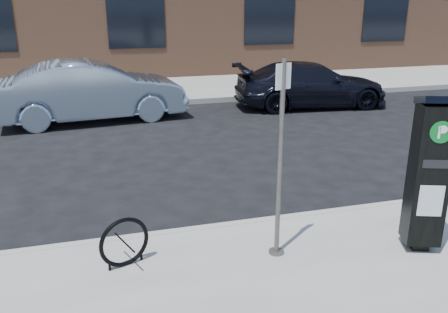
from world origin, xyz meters
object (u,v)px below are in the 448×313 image
object	(u,v)px
parking_kiosk	(429,172)
car_dark	(311,85)
bike_rack	(124,243)
sign_pole	(280,163)
car_silver	(92,91)

from	to	relation	value
parking_kiosk	car_dark	world-z (taller)	parking_kiosk
bike_rack	car_dark	xyz separation A→B (m)	(5.83, 7.48, 0.19)
parking_kiosk	sign_pole	distance (m)	1.75
sign_pole	bike_rack	bearing A→B (deg)	153.36
car_silver	car_dark	xyz separation A→B (m)	(6.04, 0.00, -0.13)
sign_pole	car_dark	xyz separation A→B (m)	(4.09, 7.68, -0.65)
parking_kiosk	car_silver	bearing A→B (deg)	133.82
car_silver	bike_rack	bearing A→B (deg)	175.80
bike_rack	car_silver	size ratio (longest dim) A/B	0.13
parking_kiosk	car_dark	bearing A→B (deg)	92.80
parking_kiosk	bike_rack	distance (m)	3.56
parking_kiosk	sign_pole	xyz separation A→B (m)	(-1.70, 0.34, 0.16)
bike_rack	car_dark	size ratio (longest dim) A/B	0.14
sign_pole	bike_rack	size ratio (longest dim) A/B	3.86
bike_rack	car_silver	distance (m)	7.48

